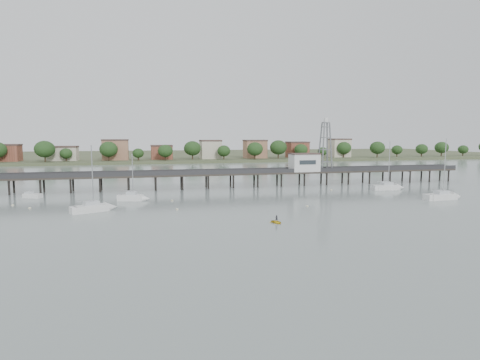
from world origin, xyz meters
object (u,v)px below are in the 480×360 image
at_px(white_tender, 32,196).
at_px(sailboat_e, 391,187).
at_px(sailboat_d, 447,196).
at_px(yellow_dinghy, 276,223).
at_px(sailboat_b, 136,198).
at_px(lattice_tower, 325,147).
at_px(pier, 220,174).
at_px(sailboat_a, 98,208).

bearing_deg(white_tender, sailboat_e, 20.33).
bearing_deg(sailboat_d, yellow_dinghy, -165.13).
height_order(sailboat_b, white_tender, sailboat_b).
relative_size(lattice_tower, yellow_dinghy, 6.38).
bearing_deg(white_tender, sailboat_d, 9.83).
distance_m(pier, sailboat_a, 41.17).
bearing_deg(sailboat_a, sailboat_b, 33.01).
bearing_deg(pier, yellow_dinghy, -89.33).
bearing_deg(sailboat_e, white_tender, 178.36).
bearing_deg(pier, sailboat_d, -35.12).
bearing_deg(yellow_dinghy, white_tender, 123.11).
xyz_separation_m(lattice_tower, sailboat_d, (14.54, -32.38, -10.46)).
bearing_deg(sailboat_b, lattice_tower, 32.72).
distance_m(pier, sailboat_e, 46.32).
xyz_separation_m(sailboat_b, white_tender, (-23.34, 9.85, -0.16)).
xyz_separation_m(lattice_tower, yellow_dinghy, (-30.95, -46.96, -11.10)).
distance_m(sailboat_b, sailboat_e, 66.10).
relative_size(sailboat_b, white_tender, 2.42).
xyz_separation_m(pier, sailboat_b, (-22.28, -17.79, -3.14)).
relative_size(lattice_tower, sailboat_e, 1.14).
bearing_deg(sailboat_d, sailboat_e, 94.55).
height_order(sailboat_b, sailboat_d, sailboat_d).
distance_m(lattice_tower, white_tender, 78.25).
distance_m(sailboat_a, white_tender, 26.81).
xyz_separation_m(pier, yellow_dinghy, (0.55, -46.96, -3.79)).
bearing_deg(sailboat_d, sailboat_a, 174.53).
height_order(lattice_tower, sailboat_b, lattice_tower).
height_order(sailboat_d, yellow_dinghy, sailboat_d).
relative_size(lattice_tower, sailboat_b, 1.43).
bearing_deg(sailboat_a, lattice_tower, -0.34).
distance_m(pier, yellow_dinghy, 47.11).
relative_size(sailboat_a, white_tender, 2.96).
bearing_deg(pier, lattice_tower, 0.00).
distance_m(pier, lattice_tower, 32.34).
xyz_separation_m(sailboat_e, sailboat_a, (-72.79, -14.14, 0.00)).
distance_m(sailboat_b, sailboat_a, 13.10).
height_order(pier, lattice_tower, lattice_tower).
relative_size(sailboat_b, sailboat_d, 0.75).
relative_size(sailboat_d, sailboat_a, 1.10).
bearing_deg(sailboat_a, pier, 19.03).
relative_size(sailboat_d, sailboat_e, 1.07).
bearing_deg(white_tender, yellow_dinghy, -15.45).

